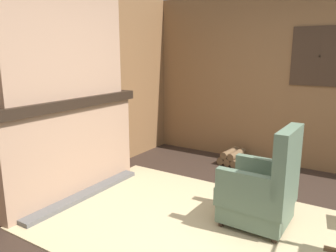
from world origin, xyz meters
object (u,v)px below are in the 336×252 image
object	(u,v)px
armchair	(262,191)
oil_lamp_vase	(37,92)
storage_case	(85,88)
firewood_stack	(233,157)

from	to	relation	value
armchair	oil_lamp_vase	world-z (taller)	oil_lamp_vase
armchair	storage_case	world-z (taller)	storage_case
firewood_stack	oil_lamp_vase	distance (m)	3.03
oil_lamp_vase	armchair	bearing A→B (deg)	18.55
armchair	storage_case	xyz separation A→B (m)	(-2.29, -0.07, 0.89)
firewood_stack	storage_case	size ratio (longest dim) A/B	1.69
firewood_stack	storage_case	distance (m)	2.49
firewood_stack	storage_case	bearing A→B (deg)	-127.91
armchair	firewood_stack	world-z (taller)	armchair
firewood_stack	armchair	bearing A→B (deg)	-60.84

